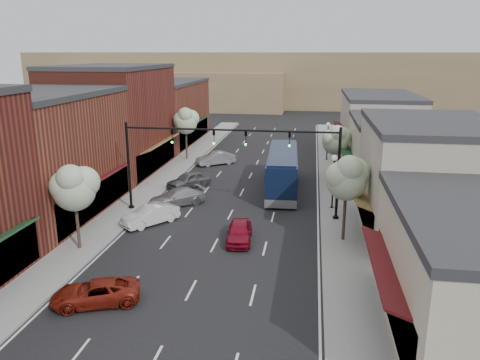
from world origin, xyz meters
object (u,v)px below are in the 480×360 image
at_px(coach_bus, 283,170).
at_px(parked_car_c, 177,197).
at_px(signal_mast_right, 306,159).
at_px(tree_left_far, 186,120).
at_px(signal_mast_left, 158,154).
at_px(parked_car_a, 96,293).
at_px(tree_right_near, 348,177).
at_px(parked_car_b, 150,215).
at_px(red_hatchback, 239,232).
at_px(parked_car_e, 216,158).
at_px(lamp_post_far, 328,135).
at_px(parked_car_d, 189,180).
at_px(tree_left_near, 74,186).
at_px(tree_right_far, 336,139).
at_px(lamp_post_near, 334,173).

xyz_separation_m(coach_bus, parked_car_c, (-8.24, -5.77, -1.19)).
xyz_separation_m(signal_mast_right, tree_left_far, (-13.87, 17.95, -0.02)).
height_order(signal_mast_left, parked_car_a, signal_mast_left).
relative_size(tree_right_near, parked_car_b, 1.38).
relative_size(red_hatchback, parked_car_e, 0.91).
bearing_deg(parked_car_a, signal_mast_left, 164.71).
xyz_separation_m(lamp_post_far, parked_car_d, (-12.89, -13.19, -2.27)).
xyz_separation_m(signal_mast_left, parked_car_e, (1.14, 16.09, -3.91)).
distance_m(tree_left_near, tree_left_far, 26.00).
bearing_deg(tree_right_far, signal_mast_left, -139.46).
relative_size(tree_right_far, coach_bus, 0.46).
bearing_deg(tree_right_far, lamp_post_far, 93.88).
distance_m(parked_car_b, parked_car_e, 19.00).
bearing_deg(parked_car_a, parked_car_c, 160.92).
distance_m(signal_mast_left, tree_left_far, 18.14).
bearing_deg(parked_car_e, lamp_post_near, 6.08).
height_order(lamp_post_near, parked_car_c, lamp_post_near).
relative_size(signal_mast_right, parked_car_a, 1.90).
bearing_deg(lamp_post_near, parked_car_e, 132.09).
relative_size(tree_left_near, lamp_post_near, 1.28).
bearing_deg(parked_car_d, tree_left_near, -64.12).
distance_m(lamp_post_far, parked_car_c, 22.38).
relative_size(tree_right_far, tree_left_near, 0.95).
bearing_deg(signal_mast_left, red_hatchback, -35.38).
xyz_separation_m(tree_left_near, red_hatchback, (9.75, 3.00, -3.55)).
height_order(tree_right_near, lamp_post_far, tree_right_near).
relative_size(signal_mast_left, coach_bus, 0.69).
bearing_deg(signal_mast_right, parked_car_d, 147.56).
distance_m(tree_right_far, tree_left_near, 25.99).
bearing_deg(parked_car_b, coach_bus, 87.11).
bearing_deg(parked_car_b, parked_car_c, 119.69).
relative_size(signal_mast_right, coach_bus, 0.69).
distance_m(lamp_post_near, parked_car_b, 14.43).
bearing_deg(signal_mast_left, parked_car_d, 85.55).
bearing_deg(lamp_post_far, tree_right_near, -88.70).
bearing_deg(tree_left_far, parked_car_d, -74.15).
distance_m(signal_mast_right, coach_bus, 8.15).
bearing_deg(signal_mast_left, coach_bus, 38.95).
distance_m(parked_car_c, parked_car_d, 5.21).
xyz_separation_m(lamp_post_far, parked_car_a, (-12.13, -34.04, -2.40)).
bearing_deg(signal_mast_right, parked_car_e, 122.11).
xyz_separation_m(tree_left_near, parked_car_d, (3.16, 14.86, -3.48)).
height_order(tree_right_far, lamp_post_far, tree_right_far).
height_order(parked_car_a, parked_car_d, parked_car_d).
bearing_deg(lamp_post_far, red_hatchback, -104.11).
height_order(signal_mast_right, tree_left_far, signal_mast_right).
xyz_separation_m(tree_right_far, tree_left_near, (-16.60, -20.00, 0.23)).
distance_m(parked_car_a, parked_car_e, 30.13).
distance_m(signal_mast_right, tree_left_far, 22.68).
bearing_deg(parked_car_c, signal_mast_left, -67.48).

